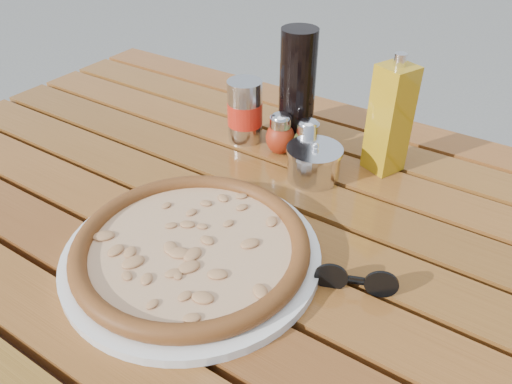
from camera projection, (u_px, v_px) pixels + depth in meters
The scene contains 10 objects.
table at pixel (249, 250), 0.83m from camera, with size 1.40×0.90×0.75m.
plate at pixel (192, 254), 0.70m from camera, with size 0.36×0.36×0.01m, color white.
pizza at pixel (191, 246), 0.69m from camera, with size 0.40×0.40×0.03m.
pepper_shaker at pixel (280, 134), 0.92m from camera, with size 0.06×0.06×0.08m.
oregano_shaker at pixel (307, 140), 0.90m from camera, with size 0.07×0.07×0.08m.
dark_bottle at pixel (297, 89), 0.91m from camera, with size 0.07×0.07×0.22m, color black.
soda_can at pixel (245, 112), 0.95m from camera, with size 0.08×0.08×0.12m.
olive_oil_cruet at pixel (390, 119), 0.84m from camera, with size 0.07×0.07×0.21m.
parmesan_tin at pixel (314, 163), 0.85m from camera, with size 0.13×0.13×0.07m.
sunglasses at pixel (356, 281), 0.65m from camera, with size 0.11×0.06×0.04m.
Camera 1 is at (0.35, -0.51, 1.23)m, focal length 35.00 mm.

